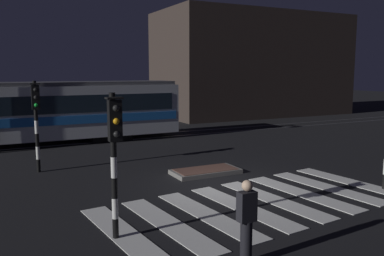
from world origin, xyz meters
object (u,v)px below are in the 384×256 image
Objects in this scene: pedestrian_waiting_at_kerb at (247,221)px; traffic_light_corner_far_left at (36,113)px; tram at (18,112)px; traffic_light_corner_near_left at (114,144)px.

traffic_light_corner_far_left is at bearing 106.25° from pedestrian_waiting_at_kerb.
tram reaches higher than pedestrian_waiting_at_kerb.
traffic_light_corner_near_left is 0.20× the size of tram.
traffic_light_corner_far_left reaches higher than traffic_light_corner_near_left.
traffic_light_corner_near_left is 7.42m from traffic_light_corner_far_left.
traffic_light_corner_far_left is at bearing -87.94° from tram.
traffic_light_corner_far_left is 6.25m from tram.
tram is (-1.07, 13.60, -0.45)m from traffic_light_corner_near_left.
pedestrian_waiting_at_kerb is (3.04, -15.87, -0.87)m from tram.
traffic_light_corner_far_left reaches higher than pedestrian_waiting_at_kerb.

